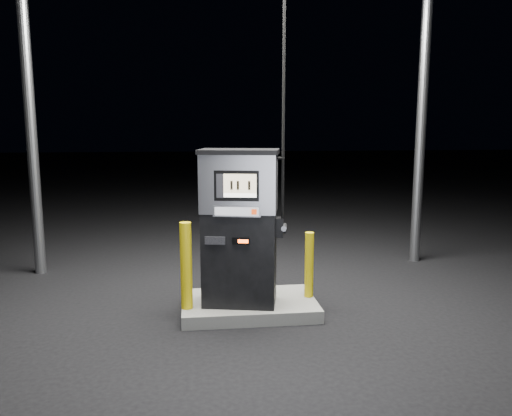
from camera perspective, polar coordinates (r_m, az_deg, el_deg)
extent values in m
plane|color=black|center=(6.17, -0.79, -11.72)|extent=(80.00, 80.00, 0.00)
cube|color=#5E5E5A|center=(6.15, -0.79, -11.07)|extent=(1.60, 1.00, 0.15)
cylinder|color=gray|center=(8.09, -24.37, 8.72)|extent=(0.16, 0.16, 4.50)
cylinder|color=gray|center=(8.53, 18.36, 9.06)|extent=(0.16, 0.16, 4.50)
cube|color=black|center=(5.85, -1.87, -5.71)|extent=(0.92, 0.65, 1.10)
cube|color=#A8A9B0|center=(5.69, -1.92, 2.88)|extent=(0.94, 0.67, 0.66)
cube|color=black|center=(5.66, -1.94, 6.47)|extent=(0.98, 0.71, 0.05)
cube|color=black|center=(5.44, -2.24, 2.54)|extent=(0.49, 0.13, 0.33)
cube|color=#BFB08A|center=(5.42, -1.85, 2.80)|extent=(0.35, 0.08, 0.21)
cube|color=white|center=(5.43, -1.84, 1.46)|extent=(0.35, 0.08, 0.04)
cube|color=#A8A9B0|center=(5.48, -2.23, -0.38)|extent=(0.52, 0.14, 0.12)
cube|color=#A3A5AA|center=(5.46, -2.25, -0.41)|extent=(0.47, 0.10, 0.09)
cube|color=red|center=(5.44, -0.23, -0.44)|extent=(0.06, 0.02, 0.06)
cube|color=black|center=(5.54, -1.75, -3.80)|extent=(0.19, 0.06, 0.08)
cube|color=#FE470C|center=(5.53, -1.49, -3.83)|extent=(0.11, 0.03, 0.04)
cube|color=black|center=(5.58, -4.72, -3.73)|extent=(0.23, 0.07, 0.09)
cube|color=black|center=(5.73, 2.70, -2.20)|extent=(0.12, 0.17, 0.22)
cylinder|color=gray|center=(5.73, 3.23, -2.21)|extent=(0.10, 0.20, 0.06)
cylinder|color=black|center=(5.58, 3.17, 12.66)|extent=(0.04, 0.04, 2.73)
cylinder|color=#D6BB0B|center=(5.76, -7.98, -6.55)|extent=(0.15, 0.15, 1.00)
cylinder|color=#D6BB0B|center=(6.14, 6.09, -6.47)|extent=(0.13, 0.13, 0.80)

